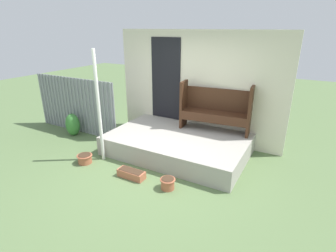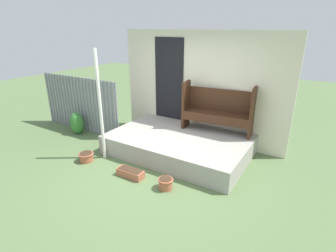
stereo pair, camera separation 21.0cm
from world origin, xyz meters
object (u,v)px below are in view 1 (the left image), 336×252
(planter_box_rect, at_px, (131,174))
(bench, at_px, (216,107))
(support_post, at_px, (99,108))
(flower_pot_middle, at_px, (168,183))
(shrub_by_fence, at_px, (73,125))
(flower_pot_left, at_px, (85,158))

(planter_box_rect, bearing_deg, bench, 67.28)
(support_post, bearing_deg, flower_pot_middle, -9.64)
(flower_pot_middle, bearing_deg, shrub_by_fence, 164.45)
(shrub_by_fence, bearing_deg, support_post, -21.68)
(flower_pot_left, height_order, planter_box_rect, flower_pot_left)
(support_post, height_order, shrub_by_fence, support_post)
(shrub_by_fence, bearing_deg, planter_box_rect, -20.19)
(bench, height_order, planter_box_rect, bench)
(support_post, relative_size, flower_pot_middle, 8.36)
(flower_pot_left, bearing_deg, shrub_by_fence, 145.23)
(bench, bearing_deg, flower_pot_middle, -98.44)
(bench, distance_m, flower_pot_left, 3.03)
(bench, xyz_separation_m, planter_box_rect, (-0.86, -2.06, -0.88))
(flower_pot_left, bearing_deg, bench, 45.46)
(bench, bearing_deg, planter_box_rect, -118.60)
(bench, relative_size, flower_pot_left, 5.02)
(support_post, xyz_separation_m, flower_pot_middle, (1.73, -0.29, -1.03))
(planter_box_rect, xyz_separation_m, shrub_by_fence, (-2.54, 0.93, 0.22))
(flower_pot_left, bearing_deg, flower_pot_middle, 0.67)
(support_post, relative_size, shrub_by_fence, 3.90)
(support_post, distance_m, flower_pot_middle, 2.04)
(flower_pot_left, relative_size, flower_pot_middle, 1.17)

